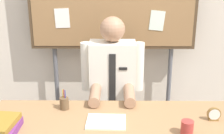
% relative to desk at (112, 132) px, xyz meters
% --- Properties ---
extents(back_wall, '(6.40, 0.08, 2.70)m').
position_rel_desk_xyz_m(back_wall, '(0.00, 1.17, 0.70)').
color(back_wall, beige).
rests_on(back_wall, ground_plane).
extents(desk, '(1.83, 0.68, 0.74)m').
position_rel_desk_xyz_m(desk, '(0.00, 0.00, 0.00)').
color(desk, '#9E754C').
rests_on(desk, ground_plane).
extents(person, '(0.55, 0.56, 1.39)m').
position_rel_desk_xyz_m(person, '(0.00, 0.59, -0.00)').
color(person, '#2D2D33').
rests_on(person, ground_plane).
extents(book_stack, '(0.20, 0.28, 0.09)m').
position_rel_desk_xyz_m(book_stack, '(-0.73, -0.16, 0.14)').
color(book_stack, '#72337F').
rests_on(book_stack, desk).
extents(open_notebook, '(0.29, 0.23, 0.01)m').
position_rel_desk_xyz_m(open_notebook, '(-0.04, -0.02, 0.10)').
color(open_notebook, '#F4EFCC').
rests_on(open_notebook, desk).
extents(desk_clock, '(0.10, 0.04, 0.10)m').
position_rel_desk_xyz_m(desk_clock, '(0.73, 0.02, 0.14)').
color(desk_clock, olive).
rests_on(desk_clock, desk).
extents(coffee_mug, '(0.08, 0.08, 0.10)m').
position_rel_desk_xyz_m(coffee_mug, '(0.50, -0.17, 0.14)').
color(coffee_mug, '#B23833').
rests_on(coffee_mug, desk).
extents(pen_holder, '(0.07, 0.07, 0.16)m').
position_rel_desk_xyz_m(pen_holder, '(-0.37, 0.19, 0.14)').
color(pen_holder, brown).
rests_on(pen_holder, desk).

